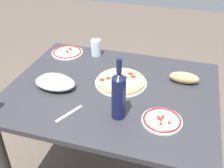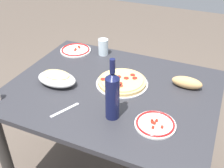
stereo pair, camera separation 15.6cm
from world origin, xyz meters
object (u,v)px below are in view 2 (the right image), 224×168
Objects in this scene: baked_pasta_dish at (57,78)px; side_plate_near at (155,124)px; dining_table at (112,106)px; wine_bottle at (112,95)px; water_glass at (103,47)px; bread_loaf at (187,83)px; pepperoni_pizza at (122,82)px; side_plate_far at (76,50)px.

baked_pasta_dish reaches higher than side_plate_near.
wine_bottle reaches higher than dining_table.
wine_bottle reaches higher than baked_pasta_dish.
water_glass is 0.65m from bread_loaf.
water_glass is at bearing 163.39° from bread_loaf.
wine_bottle is (0.07, -0.30, 0.12)m from pepperoni_pizza.
bread_loaf reaches higher than pepperoni_pizza.
pepperoni_pizza is 0.38m from bread_loaf.
side_plate_near is (0.63, -0.12, -0.03)m from baked_pasta_dish.
water_glass is at bearing 10.09° from side_plate_far.
baked_pasta_dish is at bearing 161.48° from wine_bottle.
dining_table is 3.85× the size of pepperoni_pizza.
wine_bottle is at bearing -77.14° from pepperoni_pizza.
baked_pasta_dish reaches higher than bread_loaf.
baked_pasta_dish is 0.45m from wine_bottle.
wine_bottle is at bearing -65.84° from dining_table.
pepperoni_pizza is 0.38m from baked_pasta_dish.
wine_bottle is at bearing -18.52° from baked_pasta_dish.
side_plate_far is (-0.21, -0.04, -0.05)m from water_glass.
pepperoni_pizza is (0.03, 0.07, 0.14)m from dining_table.
water_glass reaches higher than baked_pasta_dish.
pepperoni_pizza is 1.29× the size of baked_pasta_dish.
water_glass is at bearing 131.23° from pepperoni_pizza.
bread_loaf is at bearing -10.20° from side_plate_far.
dining_table is 0.46m from bread_loaf.
water_glass reaches higher than pepperoni_pizza.
side_plate_far is (-0.47, 0.27, -0.01)m from pepperoni_pizza.
side_plate_far reaches higher than dining_table.
side_plate_near is at bearing -100.64° from bread_loaf.
side_plate_far is at bearing 150.56° from pepperoni_pizza.
bread_loaf is (0.07, 0.39, 0.02)m from side_plate_near.
pepperoni_pizza is 0.54m from side_plate_far.
water_glass is at bearing 79.40° from baked_pasta_dish.
side_plate_near is 0.40m from bread_loaf.
side_plate_near is 0.93m from side_plate_far.
side_plate_near is at bearing 5.69° from wine_bottle.
side_plate_far is (-0.43, 0.33, 0.14)m from dining_table.
water_glass is at bearing 121.88° from dining_table.
pepperoni_pizza is 0.39m from side_plate_near.
dining_table is 10.50× the size of water_glass.
bread_loaf is (0.62, -0.19, -0.02)m from water_glass.
dining_table is 4.96× the size of baked_pasta_dish.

